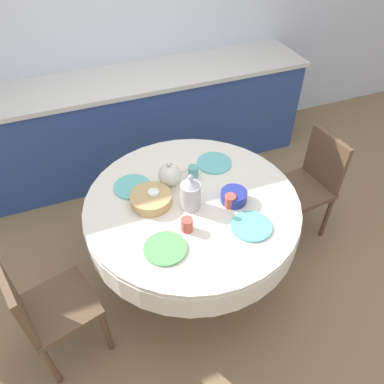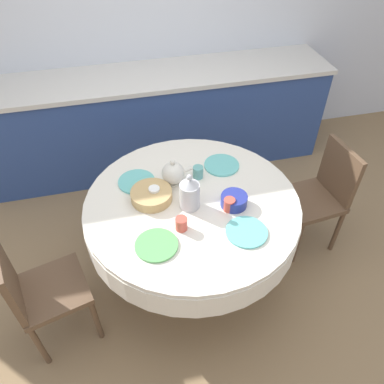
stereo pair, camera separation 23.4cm
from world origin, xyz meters
name	(u,v)px [view 1 (the left image)]	position (x,y,z in m)	size (l,w,h in m)	color
ground_plane	(192,271)	(0.00, 0.00, 0.00)	(12.00, 12.00, 0.00)	#8E704C
wall_back	(117,23)	(0.00, 1.78, 1.30)	(7.00, 0.05, 2.60)	silver
kitchen_counter	(137,124)	(0.00, 1.45, 0.48)	(3.24, 0.64, 0.95)	#2D4784
dining_table	(192,214)	(0.00, 0.00, 0.63)	(1.40, 1.40, 0.76)	olive
chair_left	(310,181)	(1.03, 0.11, 0.51)	(0.44, 0.44, 0.89)	brown
chair_right	(45,308)	(-1.00, -0.27, 0.51)	(0.49, 0.49, 0.89)	brown
plate_near_left	(165,248)	(-0.28, -0.31, 0.76)	(0.25, 0.25, 0.01)	#5BA85B
cup_near_left	(187,225)	(-0.12, -0.21, 0.80)	(0.07, 0.07, 0.09)	#CC4C3D
plate_near_right	(251,226)	(0.25, -0.33, 0.76)	(0.25, 0.25, 0.01)	#60BCB7
cup_near_right	(230,201)	(0.21, -0.13, 0.80)	(0.07, 0.07, 0.09)	#CC4C3D
plate_far_left	(132,187)	(-0.32, 0.27, 0.76)	(0.25, 0.25, 0.01)	#60BCB7
cup_far_left	(154,197)	(-0.23, 0.09, 0.80)	(0.07, 0.07, 0.09)	white
plate_far_right	(214,163)	(0.29, 0.30, 0.76)	(0.25, 0.25, 0.01)	#60BCB7
cup_far_right	(193,172)	(0.10, 0.22, 0.80)	(0.07, 0.07, 0.09)	#5BA39E
coffee_carafe	(191,194)	(-0.02, -0.04, 0.86)	(0.13, 0.13, 0.26)	#B2B2B7
teapot	(170,175)	(-0.08, 0.20, 0.84)	(0.21, 0.15, 0.20)	silver
bread_basket	(151,199)	(-0.25, 0.08, 0.79)	(0.27, 0.27, 0.07)	tan
fruit_bowl	(234,196)	(0.25, -0.09, 0.79)	(0.17, 0.17, 0.08)	navy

